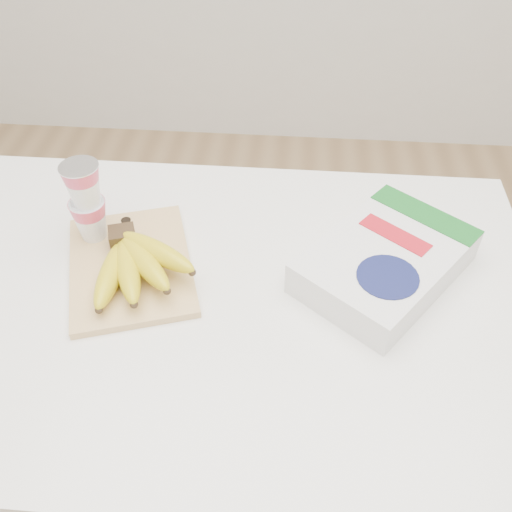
{
  "coord_description": "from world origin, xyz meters",
  "views": [
    {
      "loc": [
        0.14,
        -0.68,
        1.66
      ],
      "look_at": [
        0.08,
        0.07,
        0.94
      ],
      "focal_mm": 40.0,
      "sensor_mm": 36.0,
      "label": 1
    }
  ],
  "objects_px": {
    "cutting_board": "(131,265)",
    "bananas": "(134,263)",
    "yogurt_stack": "(86,200)",
    "table": "(221,425)",
    "cereal_box": "(385,261)"
  },
  "relations": [
    {
      "from": "cutting_board",
      "to": "cereal_box",
      "type": "height_order",
      "value": "cereal_box"
    },
    {
      "from": "table",
      "to": "yogurt_stack",
      "type": "height_order",
      "value": "yogurt_stack"
    },
    {
      "from": "table",
      "to": "cereal_box",
      "type": "bearing_deg",
      "value": 13.68
    },
    {
      "from": "cutting_board",
      "to": "yogurt_stack",
      "type": "bearing_deg",
      "value": 123.92
    },
    {
      "from": "yogurt_stack",
      "to": "cereal_box",
      "type": "bearing_deg",
      "value": -4.72
    },
    {
      "from": "table",
      "to": "cereal_box",
      "type": "xyz_separation_m",
      "value": [
        0.31,
        0.08,
        0.48
      ]
    },
    {
      "from": "table",
      "to": "bananas",
      "type": "distance_m",
      "value": 0.51
    },
    {
      "from": "bananas",
      "to": "cereal_box",
      "type": "relative_size",
      "value": 0.56
    },
    {
      "from": "bananas",
      "to": "yogurt_stack",
      "type": "xyz_separation_m",
      "value": [
        -0.1,
        0.1,
        0.06
      ]
    },
    {
      "from": "table",
      "to": "cutting_board",
      "type": "bearing_deg",
      "value": 160.87
    },
    {
      "from": "cutting_board",
      "to": "cereal_box",
      "type": "bearing_deg",
      "value": -14.98
    },
    {
      "from": "cutting_board",
      "to": "bananas",
      "type": "xyz_separation_m",
      "value": [
        0.02,
        -0.03,
        0.04
      ]
    },
    {
      "from": "bananas",
      "to": "cutting_board",
      "type": "bearing_deg",
      "value": 123.96
    },
    {
      "from": "table",
      "to": "yogurt_stack",
      "type": "xyz_separation_m",
      "value": [
        -0.24,
        0.12,
        0.55
      ]
    },
    {
      "from": "bananas",
      "to": "table",
      "type": "bearing_deg",
      "value": -10.67
    }
  ]
}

